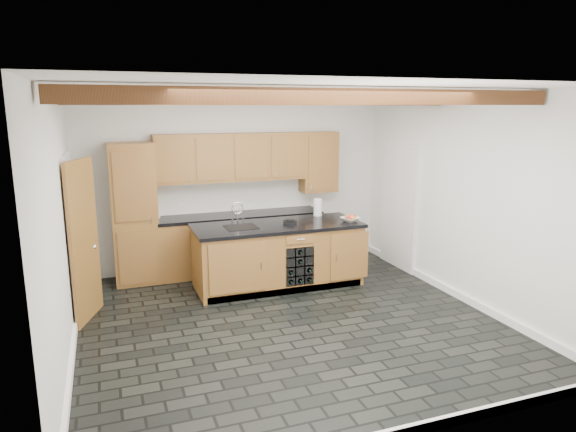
# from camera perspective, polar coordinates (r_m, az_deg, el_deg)

# --- Properties ---
(ground) EXTENTS (5.00, 5.00, 0.00)m
(ground) POSITION_cam_1_polar(r_m,az_deg,el_deg) (6.51, 0.06, -11.56)
(ground) COLOR black
(ground) RESTS_ON ground
(room_shell) EXTENTS (5.01, 5.00, 5.00)m
(room_shell) POSITION_cam_1_polar(r_m,az_deg,el_deg) (6.53, -2.23, 2.51)
(room_shell) COLOR white
(room_shell) RESTS_ON ground
(back_cabinetry) EXTENTS (3.65, 0.62, 2.20)m
(back_cabinetry) POSITION_cam_1_polar(r_m,az_deg,el_deg) (8.18, -7.77, 0.46)
(back_cabinetry) COLOR #985E30
(back_cabinetry) RESTS_ON ground
(island) EXTENTS (2.48, 0.96, 0.93)m
(island) POSITION_cam_1_polar(r_m,az_deg,el_deg) (7.59, -1.07, -4.36)
(island) COLOR #985E30
(island) RESTS_ON ground
(faucet) EXTENTS (0.45, 0.40, 0.34)m
(faucet) POSITION_cam_1_polar(r_m,az_deg,el_deg) (7.35, -5.32, -0.92)
(faucet) COLOR black
(faucet) RESTS_ON island
(kitchen_scale) EXTENTS (0.22, 0.16, 0.06)m
(kitchen_scale) POSITION_cam_1_polar(r_m,az_deg,el_deg) (7.52, 0.21, -0.62)
(kitchen_scale) COLOR black
(kitchen_scale) RESTS_ON island
(fruit_bowl) EXTENTS (0.32, 0.32, 0.06)m
(fruit_bowl) POSITION_cam_1_polar(r_m,az_deg,el_deg) (7.71, 6.93, -0.37)
(fruit_bowl) COLOR beige
(fruit_bowl) RESTS_ON island
(fruit_cluster) EXTENTS (0.16, 0.17, 0.07)m
(fruit_cluster) POSITION_cam_1_polar(r_m,az_deg,el_deg) (7.70, 6.94, -0.12)
(fruit_cluster) COLOR red
(fruit_cluster) RESTS_ON fruit_bowl
(paper_towel) EXTENTS (0.13, 0.13, 0.27)m
(paper_towel) POSITION_cam_1_polar(r_m,az_deg,el_deg) (8.05, 3.33, 0.96)
(paper_towel) COLOR white
(paper_towel) RESTS_ON island
(mug) EXTENTS (0.12, 0.12, 0.09)m
(mug) POSITION_cam_1_polar(r_m,az_deg,el_deg) (8.10, -14.26, 0.04)
(mug) COLOR white
(mug) RESTS_ON back_cabinetry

